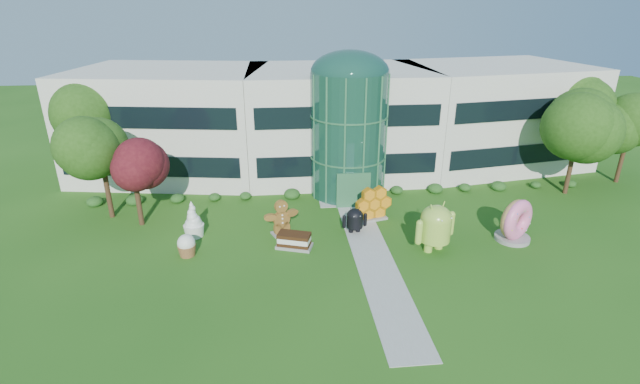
{
  "coord_description": "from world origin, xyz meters",
  "views": [
    {
      "loc": [
        -5.77,
        -23.3,
        14.81
      ],
      "look_at": [
        -2.85,
        6.0,
        2.6
      ],
      "focal_mm": 26.0,
      "sensor_mm": 36.0,
      "label": 1
    }
  ],
  "objects_px": {
    "android_green": "(436,224)",
    "gingerbread": "(281,217)",
    "android_black": "(355,219)",
    "donut": "(515,220)"
  },
  "relations": [
    {
      "from": "android_green",
      "to": "android_black",
      "type": "distance_m",
      "value": 5.5
    },
    {
      "from": "android_black",
      "to": "donut",
      "type": "relative_size",
      "value": 0.7
    },
    {
      "from": "donut",
      "to": "gingerbread",
      "type": "xyz_separation_m",
      "value": [
        -15.29,
        2.37,
        -0.21
      ]
    },
    {
      "from": "android_black",
      "to": "donut",
      "type": "bearing_deg",
      "value": -18.04
    },
    {
      "from": "android_green",
      "to": "gingerbread",
      "type": "height_order",
      "value": "android_green"
    },
    {
      "from": "android_black",
      "to": "donut",
      "type": "xyz_separation_m",
      "value": [
        10.31,
        -2.1,
        0.45
      ]
    },
    {
      "from": "android_black",
      "to": "gingerbread",
      "type": "distance_m",
      "value": 5.0
    },
    {
      "from": "donut",
      "to": "gingerbread",
      "type": "height_order",
      "value": "donut"
    },
    {
      "from": "android_black",
      "to": "donut",
      "type": "distance_m",
      "value": 10.53
    },
    {
      "from": "android_green",
      "to": "android_black",
      "type": "relative_size",
      "value": 1.75
    }
  ]
}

